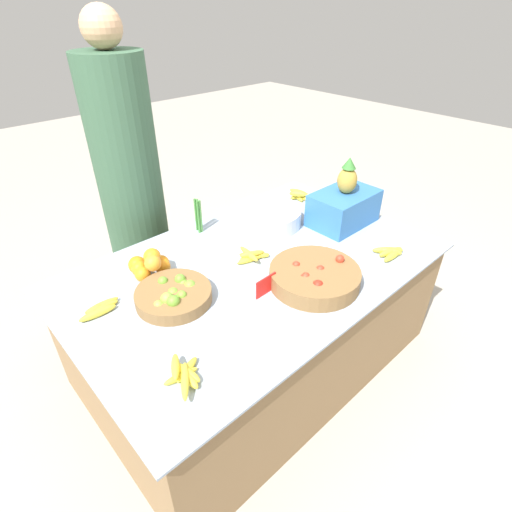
{
  "coord_description": "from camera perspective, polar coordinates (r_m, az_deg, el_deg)",
  "views": [
    {
      "loc": [
        -1.08,
        -1.16,
        1.73
      ],
      "look_at": [
        0.0,
        0.0,
        0.69
      ],
      "focal_mm": 28.0,
      "sensor_mm": 36.0,
      "label": 1
    }
  ],
  "objects": [
    {
      "name": "tomato_basket",
      "position": [
        1.8,
        8.35,
        -2.91
      ],
      "size": [
        0.4,
        0.4,
        0.11
      ],
      "color": "olive",
      "rests_on": "market_table"
    },
    {
      "name": "veg_bundle",
      "position": [
        2.18,
        -8.19,
        5.7
      ],
      "size": [
        0.03,
        0.04,
        0.19
      ],
      "color": "#428438",
      "rests_on": "market_table"
    },
    {
      "name": "metal_bowl",
      "position": [
        2.26,
        1.57,
        5.69
      ],
      "size": [
        0.38,
        0.38,
        0.09
      ],
      "color": "silver",
      "rests_on": "market_table"
    },
    {
      "name": "lime_bowl",
      "position": [
        1.72,
        -11.7,
        -5.55
      ],
      "size": [
        0.32,
        0.32,
        0.09
      ],
      "color": "olive",
      "rests_on": "market_table"
    },
    {
      "name": "banana_bunch_front_right",
      "position": [
        1.42,
        -10.23,
        -16.21
      ],
      "size": [
        0.16,
        0.2,
        0.05
      ],
      "color": "yellow",
      "rests_on": "market_table"
    },
    {
      "name": "price_sign",
      "position": [
        1.72,
        1.42,
        -4.22
      ],
      "size": [
        0.12,
        0.01,
        0.09
      ],
      "rotation": [
        0.0,
        0.0,
        0.04
      ],
      "color": "red",
      "rests_on": "market_table"
    },
    {
      "name": "orange_pile",
      "position": [
        1.89,
        -14.96,
        -1.22
      ],
      "size": [
        0.18,
        0.18,
        0.13
      ],
      "color": "orange",
      "rests_on": "market_table"
    },
    {
      "name": "ground_plane",
      "position": [
        2.35,
        0.0,
        -14.14
      ],
      "size": [
        12.0,
        12.0,
        0.0
      ],
      "primitive_type": "plane",
      "color": "#ADA599"
    },
    {
      "name": "banana_bunch_middle_right",
      "position": [
        1.95,
        -0.6,
        0.03
      ],
      "size": [
        0.18,
        0.15,
        0.05
      ],
      "color": "yellow",
      "rests_on": "market_table"
    },
    {
      "name": "vendor_person",
      "position": [
        2.45,
        -17.38,
        9.1
      ],
      "size": [
        0.36,
        0.36,
        1.7
      ],
      "color": "#385B42",
      "rests_on": "ground_plane"
    },
    {
      "name": "market_table",
      "position": [
        2.12,
        0.0,
        -8.32
      ],
      "size": [
        1.78,
        1.13,
        0.64
      ],
      "color": "olive",
      "rests_on": "ground_plane"
    },
    {
      "name": "produce_crate",
      "position": [
        2.29,
        12.44,
        7.1
      ],
      "size": [
        0.37,
        0.25,
        0.39
      ],
      "color": "#3370B7",
      "rests_on": "market_table"
    },
    {
      "name": "banana_bunch_back_center",
      "position": [
        2.57,
        6.11,
        8.68
      ],
      "size": [
        0.14,
        0.16,
        0.06
      ],
      "color": "yellow",
      "rests_on": "market_table"
    },
    {
      "name": "banana_bunch_front_center",
      "position": [
        1.76,
        -21.56,
        -7.16
      ],
      "size": [
        0.18,
        0.08,
        0.03
      ],
      "color": "yellow",
      "rests_on": "market_table"
    },
    {
      "name": "banana_bunch_middle_left",
      "position": [
        2.1,
        18.57,
        0.54
      ],
      "size": [
        0.17,
        0.14,
        0.04
      ],
      "color": "yellow",
      "rests_on": "market_table"
    }
  ]
}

